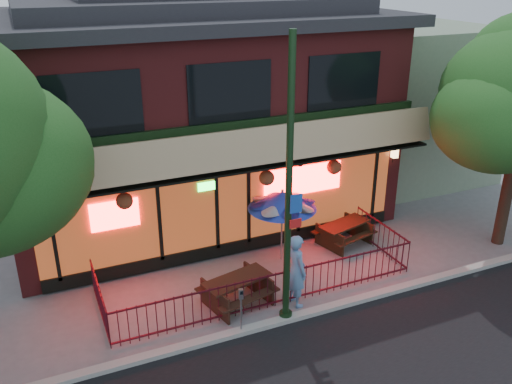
# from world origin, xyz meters

# --- Properties ---
(ground) EXTENTS (80.00, 80.00, 0.00)m
(ground) POSITION_xyz_m (0.00, 0.00, 0.00)
(ground) COLOR gray
(ground) RESTS_ON ground
(curb) EXTENTS (80.00, 0.25, 0.12)m
(curb) POSITION_xyz_m (0.00, -0.50, 0.06)
(curb) COLOR #999993
(curb) RESTS_ON ground
(restaurant_building) EXTENTS (12.96, 9.49, 8.05)m
(restaurant_building) POSITION_xyz_m (0.00, 7.11, 4.13)
(restaurant_building) COLOR maroon
(restaurant_building) RESTS_ON ground
(neighbor_building) EXTENTS (6.00, 7.00, 6.00)m
(neighbor_building) POSITION_xyz_m (9.00, 7.70, 3.00)
(neighbor_building) COLOR gray
(neighbor_building) RESTS_ON ground
(patio_fence) EXTENTS (8.44, 2.62, 1.00)m
(patio_fence) POSITION_xyz_m (0.00, 0.50, 0.63)
(patio_fence) COLOR #3F0D19
(patio_fence) RESTS_ON ground
(street_light) EXTENTS (0.43, 0.32, 7.00)m
(street_light) POSITION_xyz_m (0.00, -0.40, 3.15)
(street_light) COLOR black
(street_light) RESTS_ON ground
(picnic_table_left) EXTENTS (2.03, 1.72, 0.76)m
(picnic_table_left) POSITION_xyz_m (-0.85, 0.70, 0.50)
(picnic_table_left) COLOR #321A12
(picnic_table_left) RESTS_ON ground
(picnic_table_right) EXTENTS (1.94, 1.66, 0.72)m
(picnic_table_right) POSITION_xyz_m (3.45, 2.40, 0.47)
(picnic_table_right) COLOR black
(picnic_table_right) RESTS_ON ground
(patio_umbrella) EXTENTS (2.00, 2.00, 2.28)m
(patio_umbrella) POSITION_xyz_m (1.20, 2.30, 1.95)
(patio_umbrella) COLOR gray
(patio_umbrella) RESTS_ON ground
(pedestrian) EXTENTS (0.53, 0.76, 1.99)m
(pedestrian) POSITION_xyz_m (0.53, 0.10, 0.99)
(pedestrian) COLOR #5E8BBD
(pedestrian) RESTS_ON ground
(parking_meter_near) EXTENTS (0.12, 0.11, 1.23)m
(parking_meter_near) POSITION_xyz_m (-1.23, -0.48, 0.83)
(parking_meter_near) COLOR gray
(parking_meter_near) RESTS_ON ground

